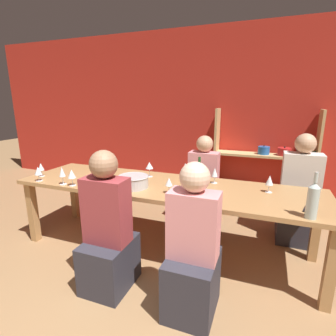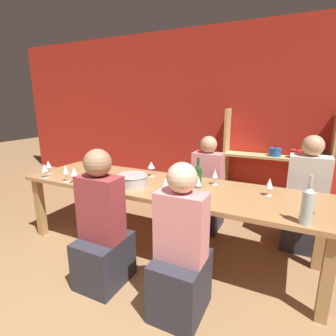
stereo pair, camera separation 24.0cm
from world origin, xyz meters
name	(u,v)px [view 1 (the left image)]	position (x,y,z in m)	size (l,w,h in m)	color
wall_back_red	(207,113)	(0.00, 3.83, 1.35)	(8.80, 0.06, 2.70)	red
shelf_unit	(266,173)	(1.03, 3.63, 0.46)	(1.49, 0.30, 1.44)	tan
dining_table	(165,192)	(0.06, 1.74, 0.66)	(3.06, 0.85, 0.73)	#AD7F4C
mixing_bowl	(133,181)	(-0.19, 1.56, 0.79)	(0.30, 0.30, 0.12)	#B7BABC
wine_bottle_green	(199,175)	(0.40, 1.82, 0.85)	(0.07, 0.07, 0.30)	#1E4C23
wine_bottle_dark	(313,200)	(1.33, 1.39, 0.87)	(0.08, 0.08, 0.34)	#B2C6C1
wine_glass_red_a	(270,181)	(1.05, 1.87, 0.84)	(0.07, 0.07, 0.16)	white
wine_glass_red_b	(41,167)	(-1.34, 1.54, 0.83)	(0.07, 0.07, 0.15)	white
wine_glass_white_a	(201,181)	(0.46, 1.64, 0.85)	(0.06, 0.06, 0.17)	white
wine_glass_empty_a	(215,173)	(0.52, 1.97, 0.84)	(0.06, 0.06, 0.16)	white
wine_glass_red_c	(62,173)	(-0.90, 1.39, 0.85)	(0.07, 0.07, 0.18)	white
wine_glass_red_d	(149,166)	(-0.20, 1.95, 0.85)	(0.08, 0.08, 0.17)	white
wine_glass_white_b	(169,182)	(0.19, 1.52, 0.84)	(0.07, 0.07, 0.15)	white
wine_glass_red_e	(185,167)	(0.19, 2.05, 0.85)	(0.07, 0.07, 0.17)	white
wine_glass_red_f	(72,174)	(-0.79, 1.39, 0.85)	(0.08, 0.08, 0.17)	white
wine_glass_red_g	(38,171)	(-1.23, 1.39, 0.83)	(0.08, 0.08, 0.15)	white
cell_phone	(309,209)	(1.35, 1.56, 0.74)	(0.11, 0.16, 0.01)	black
person_near_a	(108,238)	(-0.17, 1.05, 0.45)	(0.36, 0.45, 1.19)	#2D2D38
person_far_a	(203,193)	(0.30, 2.44, 0.43)	(0.35, 0.44, 1.16)	#2D2D38
person_near_b	(193,259)	(0.56, 1.03, 0.44)	(0.35, 0.44, 1.16)	#2D2D38
person_far_b	(298,202)	(1.38, 2.50, 0.45)	(0.40, 0.50, 1.22)	#2D2D38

